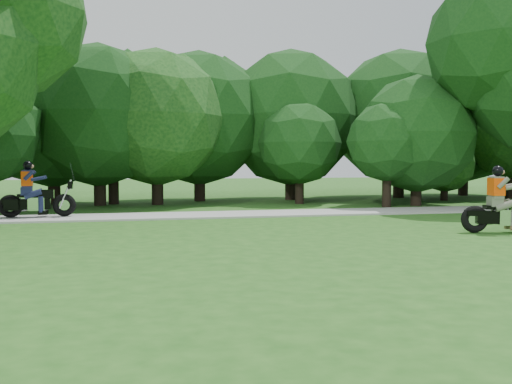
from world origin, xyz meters
name	(u,v)px	position (x,y,z in m)	size (l,w,h in m)	color
ground	(383,248)	(0.00, 0.00, 0.00)	(100.00, 100.00, 0.00)	#1F5117
walkway	(279,213)	(0.00, 8.00, 0.03)	(60.00, 2.20, 0.06)	#999994
tree_line	(261,122)	(0.90, 14.27, 3.63)	(39.72, 11.43, 7.49)	black
chopper_motorcycle	(504,208)	(4.16, 1.67, 0.64)	(2.39, 0.99, 1.73)	black
touring_motorcycle	(33,197)	(-8.07, 8.25, 0.71)	(2.34, 0.67, 1.79)	black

